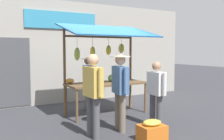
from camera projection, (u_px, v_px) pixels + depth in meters
ground_plane at (107, 114)px, 7.11m from camera, size 40.00×40.00×0.00m
street_backdrop at (75, 52)px, 8.85m from camera, size 9.00×0.30×3.40m
market_stall at (106, 59)px, 7.02m from camera, size 2.50×1.46×2.50m
vendor_with_sunhat at (88, 79)px, 7.58m from camera, size 0.40×0.66×1.56m
shopper_with_ponytail at (93, 89)px, 5.14m from camera, size 0.23×0.72×1.70m
shopper_in_striped_shirt at (120, 86)px, 5.57m from camera, size 0.44×0.70×1.68m
shopper_with_shopping_bag at (156, 90)px, 5.91m from camera, size 0.23×0.66×1.51m
produce_crate_near at (152, 131)px, 5.01m from camera, size 0.53×0.42×0.42m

